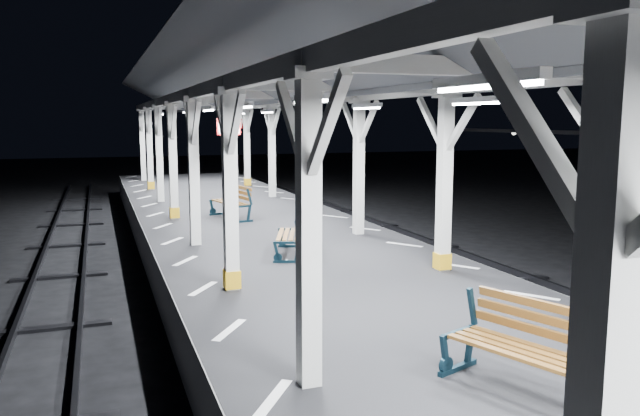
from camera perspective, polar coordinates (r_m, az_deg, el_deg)
ground at (r=9.73m, az=6.66°, el=-15.00°), size 120.00×120.00×0.00m
platform at (r=9.55m, az=6.71°, el=-12.24°), size 6.00×50.00×1.00m
hazard_stripes_left at (r=8.62m, az=-8.26°, el=-10.97°), size 1.00×48.00×0.01m
hazard_stripes_right at (r=10.67m, az=18.74°, el=-7.59°), size 1.00×48.00×0.01m
canopy at (r=8.98m, az=7.19°, el=12.82°), size 5.40×49.00×4.65m
bench_near at (r=6.89m, az=18.76°, el=-11.88°), size 1.20×1.85×0.94m
bench_mid at (r=13.03m, az=-2.43°, el=-2.32°), size 1.07×1.69×0.86m
bench_far at (r=18.01m, az=-7.94°, el=0.64°), size 0.96×1.82×0.94m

